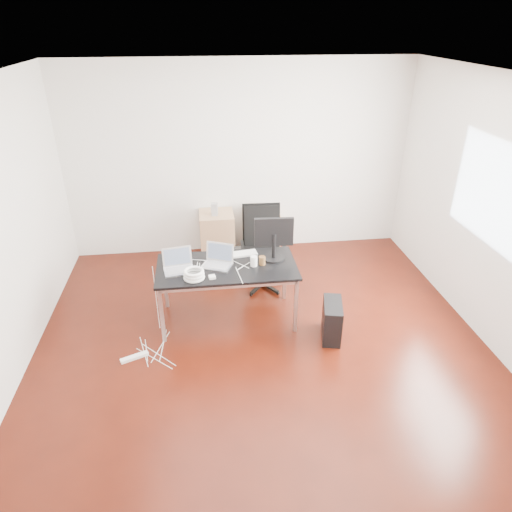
{
  "coord_description": "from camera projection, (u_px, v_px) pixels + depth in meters",
  "views": [
    {
      "loc": [
        -0.58,
        -3.99,
        3.27
      ],
      "look_at": [
        0.0,
        0.55,
        0.85
      ],
      "focal_mm": 32.0,
      "sensor_mm": 36.0,
      "label": 1
    }
  ],
  "objects": [
    {
      "name": "laptop_right",
      "position": [
        218.0,
        260.0,
        5.22
      ],
      "size": [
        0.4,
        0.37,
        0.23
      ],
      "rotation": [
        0.0,
        0.0,
        -0.42
      ],
      "color": "silver",
      "rests_on": "desk"
    },
    {
      "name": "monitor",
      "position": [
        274.0,
        236.0,
        5.26
      ],
      "size": [
        0.45,
        0.26,
        0.51
      ],
      "rotation": [
        0.0,
        0.0,
        -0.05
      ],
      "color": "black",
      "rests_on": "desk"
    },
    {
      "name": "room_shell",
      "position": [
        267.0,
        232.0,
        4.44
      ],
      "size": [
        5.0,
        5.0,
        5.0
      ],
      "color": "#330D05",
      "rests_on": "ground"
    },
    {
      "name": "office_chair",
      "position": [
        262.0,
        243.0,
        6.02
      ],
      "size": [
        0.5,
        0.52,
        1.08
      ],
      "rotation": [
        0.0,
        0.0,
        -0.04
      ],
      "color": "black",
      "rests_on": "ground"
    },
    {
      "name": "keyboard",
      "position": [
        239.0,
        254.0,
        5.45
      ],
      "size": [
        0.45,
        0.2,
        0.02
      ],
      "primitive_type": "cube",
      "rotation": [
        0.0,
        0.0,
        0.14
      ],
      "color": "white",
      "rests_on": "desk"
    },
    {
      "name": "power_adapter",
      "position": [
        212.0,
        277.0,
        4.97
      ],
      "size": [
        0.08,
        0.08,
        0.03
      ],
      "primitive_type": "cube",
      "rotation": [
        0.0,
        0.0,
        0.17
      ],
      "color": "white",
      "rests_on": "desk"
    },
    {
      "name": "filing_cabinet_right",
      "position": [
        262.0,
        233.0,
        6.92
      ],
      "size": [
        0.5,
        0.5,
        0.7
      ],
      "primitive_type": "cube",
      "color": "tan",
      "rests_on": "ground"
    },
    {
      "name": "navy_garment",
      "position": [
        265.0,
        210.0,
        6.67
      ],
      "size": [
        0.34,
        0.3,
        0.09
      ],
      "primitive_type": "cube",
      "rotation": [
        0.0,
        0.0,
        0.22
      ],
      "color": "black",
      "rests_on": "filing_cabinet_right"
    },
    {
      "name": "laptop_left",
      "position": [
        178.0,
        265.0,
        5.12
      ],
      "size": [
        0.37,
        0.3,
        0.23
      ],
      "rotation": [
        0.0,
        0.0,
        0.17
      ],
      "color": "silver",
      "rests_on": "desk"
    },
    {
      "name": "speaker",
      "position": [
        215.0,
        209.0,
        6.58
      ],
      "size": [
        0.1,
        0.09,
        0.18
      ],
      "primitive_type": "cube",
      "rotation": [
        0.0,
        0.0,
        -0.16
      ],
      "color": "#9E9E9E",
      "rests_on": "filing_cabinet_left"
    },
    {
      "name": "cup_white",
      "position": [
        254.0,
        261.0,
        5.2
      ],
      "size": [
        0.08,
        0.08,
        0.12
      ],
      "primitive_type": "cylinder",
      "rotation": [
        0.0,
        0.0,
        0.01
      ],
      "color": "white",
      "rests_on": "desk"
    },
    {
      "name": "cable_coil",
      "position": [
        194.0,
        274.0,
        4.94
      ],
      "size": [
        0.24,
        0.24,
        0.11
      ],
      "rotation": [
        0.0,
        0.0,
        0.07
      ],
      "color": "white",
      "rests_on": "desk"
    },
    {
      "name": "desk",
      "position": [
        227.0,
        270.0,
        5.25
      ],
      "size": [
        1.6,
        0.8,
        0.73
      ],
      "color": "black",
      "rests_on": "ground"
    },
    {
      "name": "filing_cabinet_left",
      "position": [
        217.0,
        235.0,
        6.84
      ],
      "size": [
        0.5,
        0.5,
        0.7
      ],
      "primitive_type": "cube",
      "color": "tan",
      "rests_on": "ground"
    },
    {
      "name": "pc_tower",
      "position": [
        332.0,
        320.0,
        5.15
      ],
      "size": [
        0.3,
        0.48,
        0.44
      ],
      "primitive_type": "cube",
      "rotation": [
        0.0,
        0.0,
        -0.23
      ],
      "color": "black",
      "rests_on": "ground"
    },
    {
      "name": "power_strip",
      "position": [
        134.0,
        357.0,
        4.9
      ],
      "size": [
        0.3,
        0.17,
        0.04
      ],
      "primitive_type": "cube",
      "rotation": [
        0.0,
        0.0,
        0.4
      ],
      "color": "white",
      "rests_on": "ground"
    },
    {
      "name": "wastebasket",
      "position": [
        239.0,
        258.0,
        6.64
      ],
      "size": [
        0.27,
        0.27,
        0.28
      ],
      "primitive_type": "cylinder",
      "rotation": [
        0.0,
        0.0,
        0.11
      ],
      "color": "black",
      "rests_on": "ground"
    },
    {
      "name": "cup_brown",
      "position": [
        262.0,
        261.0,
        5.23
      ],
      "size": [
        0.09,
        0.09,
        0.1
      ],
      "primitive_type": "cylinder",
      "rotation": [
        0.0,
        0.0,
        0.29
      ],
      "color": "brown",
      "rests_on": "desk"
    }
  ]
}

